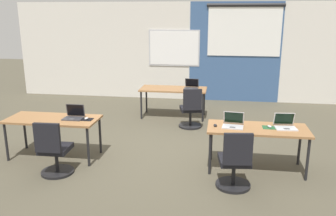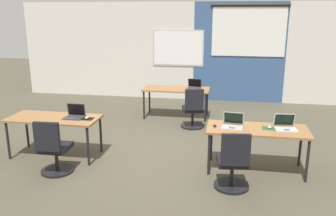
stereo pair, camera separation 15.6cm
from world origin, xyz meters
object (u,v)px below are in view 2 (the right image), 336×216
at_px(mouse_near_right_end, 269,127).
at_px(mouse_near_left_inner, 87,118).
at_px(chair_far_right, 193,112).
at_px(desk_near_right, 257,132).
at_px(mouse_near_right_inner, 215,126).
at_px(laptop_far_right, 194,87).
at_px(desk_far_center, 176,91).
at_px(chair_near_left_inner, 54,152).
at_px(desk_near_left, 54,121).
at_px(laptop_near_left_inner, 74,115).
at_px(chair_near_right_inner, 233,166).
at_px(laptop_near_right_inner, 233,124).
at_px(laptop_near_right_end, 285,126).

distance_m(mouse_near_right_end, mouse_near_left_inner, 3.07).
bearing_deg(chair_far_right, desk_near_right, 107.74).
bearing_deg(mouse_near_right_inner, mouse_near_right_end, 4.13).
relative_size(laptop_far_right, chair_far_right, 0.38).
relative_size(desk_far_center, chair_near_left_inner, 1.74).
xyz_separation_m(desk_far_center, mouse_near_right_inner, (1.07, -2.83, 0.08)).
height_order(desk_near_left, laptop_near_left_inner, laptop_near_left_inner).
bearing_deg(desk_near_left, chair_near_right_inner, -13.24).
distance_m(desk_near_right, chair_near_right_inner, 0.87).
bearing_deg(mouse_near_left_inner, chair_near_left_inner, -111.16).
height_order(chair_far_right, chair_near_left_inner, same).
relative_size(laptop_near_left_inner, chair_near_right_inner, 0.36).
distance_m(mouse_near_right_end, chair_near_left_inner, 3.45).
bearing_deg(mouse_near_right_end, desk_near_right, -170.69).
bearing_deg(laptop_far_right, chair_near_right_inner, -71.73).
bearing_deg(chair_near_right_inner, mouse_near_right_end, -133.06).
height_order(desk_near_left, chair_far_right, chair_far_right).
bearing_deg(desk_far_center, mouse_near_right_end, -55.04).
relative_size(mouse_near_left_inner, chair_near_left_inner, 0.11).
height_order(desk_near_left, laptop_far_right, laptop_far_right).
bearing_deg(mouse_near_right_end, chair_near_left_inner, -167.64).
relative_size(laptop_far_right, laptop_near_right_inner, 0.97).
height_order(laptop_far_right, chair_near_right_inner, laptop_far_right).
relative_size(mouse_near_right_end, mouse_near_left_inner, 1.08).
distance_m(desk_near_right, laptop_near_right_end, 0.45).
height_order(mouse_near_right_end, chair_far_right, chair_far_right).
xyz_separation_m(mouse_near_right_end, mouse_near_left_inner, (-3.07, -0.02, 0.00)).
bearing_deg(desk_near_right, chair_near_right_inner, -116.49).
xyz_separation_m(mouse_near_right_end, chair_near_left_inner, (-3.35, -0.73, -0.36)).
height_order(laptop_far_right, mouse_near_right_inner, laptop_far_right).
xyz_separation_m(laptop_far_right, laptop_near_right_inner, (0.93, -2.85, -0.00)).
xyz_separation_m(desk_near_left, desk_far_center, (1.75, 2.80, 0.00)).
height_order(laptop_near_right_end, mouse_near_right_end, laptop_near_right_end).
relative_size(laptop_near_right_end, chair_far_right, 0.39).
xyz_separation_m(desk_far_center, mouse_near_right_end, (1.94, -2.77, 0.08)).
bearing_deg(chair_near_right_inner, desk_far_center, -75.92).
bearing_deg(desk_near_left, desk_near_right, 0.00).
xyz_separation_m(laptop_near_right_inner, mouse_near_right_inner, (-0.28, -0.03, -0.03)).
bearing_deg(mouse_near_left_inner, laptop_near_left_inner, 172.24).
height_order(mouse_near_right_end, chair_near_left_inner, chair_near_left_inner).
distance_m(laptop_near_right_end, mouse_near_left_inner, 3.32).
bearing_deg(mouse_near_left_inner, mouse_near_right_inner, -1.18).
bearing_deg(mouse_near_right_end, chair_far_right, 125.87).
xyz_separation_m(chair_near_left_inner, laptop_near_right_inner, (2.77, 0.71, 0.39)).
bearing_deg(mouse_near_right_end, laptop_near_right_end, 5.43).
relative_size(desk_near_right, desk_far_center, 1.00).
bearing_deg(mouse_near_left_inner, laptop_near_right_end, 0.69).
distance_m(chair_far_right, laptop_near_left_inner, 2.75).
bearing_deg(chair_near_left_inner, desk_near_left, -66.52).
distance_m(laptop_near_right_end, laptop_near_right_inner, 0.82).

